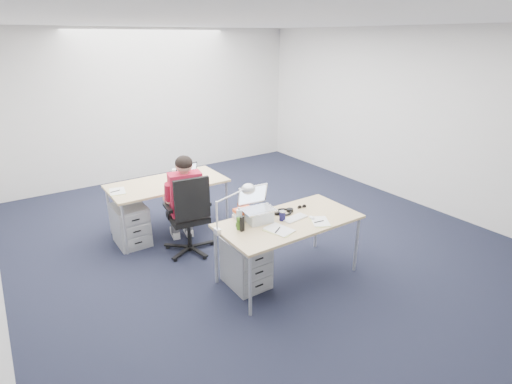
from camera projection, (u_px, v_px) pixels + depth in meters
floor at (256, 240)px, 5.54m from camera, size 7.00×7.00×0.00m
room at (256, 117)px, 4.92m from camera, size 6.02×7.02×2.80m
desk_near at (289, 224)px, 4.46m from camera, size 1.60×0.80×0.73m
desk_far at (167, 185)px, 5.60m from camera, size 1.60×0.80×0.73m
office_chair at (190, 230)px, 5.14m from camera, size 0.76×0.76×1.07m
seated_person at (184, 201)px, 5.17m from camera, size 0.47×0.75×1.28m
drawer_pedestal_near at (246, 262)px, 4.47m from camera, size 0.40×0.50×0.55m
drawer_pedestal_far at (131, 225)px, 5.36m from camera, size 0.40×0.50×0.55m
silver_laptop at (259, 206)px, 4.34m from camera, size 0.38×0.32×0.37m
wireless_keyboard at (295, 218)px, 4.47m from camera, size 0.31×0.16×0.01m
computer_mouse at (312, 218)px, 4.46m from camera, size 0.06×0.09×0.03m
headphones at (284, 211)px, 4.61m from camera, size 0.27×0.23×0.04m
can_koozie at (282, 216)px, 4.41m from camera, size 0.08×0.08×0.11m
water_bottle at (239, 216)px, 4.29m from camera, size 0.08×0.08×0.20m
bear_figurine at (239, 223)px, 4.20m from camera, size 0.09×0.08×0.15m
book_stack at (245, 213)px, 4.48m from camera, size 0.28×0.25×0.10m
cordless_phone at (242, 224)px, 4.16m from camera, size 0.05×0.04×0.17m
papers_left at (279, 230)px, 4.19m from camera, size 0.28×0.34×0.01m
papers_right at (320, 222)px, 4.38m from camera, size 0.27×0.31×0.01m
sunglasses at (302, 207)px, 4.74m from camera, size 0.13×0.07×0.03m
desk_lamp at (229, 209)px, 4.12m from camera, size 0.46×0.24×0.49m
dark_laptop at (191, 173)px, 5.57m from camera, size 0.38×0.38×0.25m
far_cup at (175, 173)px, 5.81m from camera, size 0.08×0.08×0.11m
far_papers at (117, 192)px, 5.24m from camera, size 0.23×0.30×0.01m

